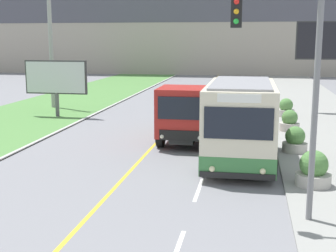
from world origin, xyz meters
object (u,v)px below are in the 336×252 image
(city_bus, at_px, (240,123))
(planter_round_near, at_px, (314,170))
(traffic_light_mast, at_px, (292,72))
(planter_round_third, at_px, (290,122))
(utility_pole_far, at_px, (51,42))
(billboard_small, at_px, (56,79))
(planter_round_second, at_px, (295,141))
(dump_truck, at_px, (187,115))
(planter_round_far, at_px, (286,109))

(city_bus, bearing_deg, planter_round_near, -46.56)
(traffic_light_mast, xyz_separation_m, planter_round_third, (1.02, 12.44, -3.43))
(planter_round_third, bearing_deg, planter_round_near, -89.56)
(city_bus, xyz_separation_m, utility_pole_far, (-13.45, 12.98, 2.95))
(billboard_small, distance_m, planter_round_second, 15.68)
(planter_round_near, xyz_separation_m, planter_round_second, (-0.19, 4.68, -0.03))
(planter_round_second, height_order, planter_round_third, planter_round_third)
(dump_truck, xyz_separation_m, planter_round_third, (4.93, 3.44, -0.79))
(city_bus, relative_size, dump_truck, 0.93)
(billboard_small, height_order, planter_round_third, billboard_small)
(dump_truck, bearing_deg, planter_round_near, -49.80)
(utility_pole_far, bearing_deg, city_bus, -43.99)
(planter_round_far, bearing_deg, utility_pole_far, 174.43)
(planter_round_second, bearing_deg, planter_round_third, 88.51)
(billboard_small, bearing_deg, utility_pole_far, 117.03)
(traffic_light_mast, distance_m, planter_round_second, 8.54)
(traffic_light_mast, height_order, planter_round_second, traffic_light_mast)
(city_bus, height_order, planter_round_second, city_bus)
(traffic_light_mast, height_order, planter_round_far, traffic_light_mast)
(billboard_small, xyz_separation_m, planter_round_near, (14.02, -11.86, -1.82))
(planter_round_second, distance_m, planter_round_third, 4.68)
(planter_round_third, bearing_deg, city_bus, -109.59)
(traffic_light_mast, bearing_deg, city_bus, 103.61)
(city_bus, xyz_separation_m, planter_round_second, (2.28, 2.07, -1.07))
(planter_round_far, bearing_deg, billboard_small, -171.19)
(utility_pole_far, distance_m, traffic_light_mast, 23.86)
(dump_truck, relative_size, planter_round_third, 5.83)
(dump_truck, relative_size, utility_pole_far, 0.72)
(planter_round_second, xyz_separation_m, planter_round_third, (0.12, 4.68, 0.01))
(planter_round_third, height_order, planter_round_far, planter_round_far)
(planter_round_second, distance_m, planter_round_far, 9.36)
(billboard_small, bearing_deg, planter_round_far, 8.81)
(city_bus, relative_size, planter_round_third, 5.42)
(city_bus, distance_m, traffic_light_mast, 6.32)
(billboard_small, height_order, planter_round_far, billboard_small)
(city_bus, distance_m, utility_pole_far, 18.93)
(planter_round_third, bearing_deg, dump_truck, -145.11)
(city_bus, height_order, planter_round_far, city_bus)
(billboard_small, height_order, planter_round_second, billboard_small)
(dump_truck, xyz_separation_m, utility_pole_far, (-10.92, 9.68, 3.22))
(utility_pole_far, xyz_separation_m, planter_round_near, (15.92, -15.60, -3.99))
(planter_round_near, bearing_deg, planter_round_third, 90.44)
(billboard_small, distance_m, planter_round_near, 18.45)
(city_bus, height_order, planter_round_near, city_bus)
(planter_round_third, relative_size, planter_round_far, 0.98)
(utility_pole_far, height_order, planter_round_second, utility_pole_far)
(city_bus, distance_m, planter_round_third, 7.24)
(city_bus, distance_m, planter_round_second, 3.26)
(dump_truck, bearing_deg, planter_round_far, 58.06)
(city_bus, xyz_separation_m, planter_round_near, (2.47, -2.61, -1.04))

